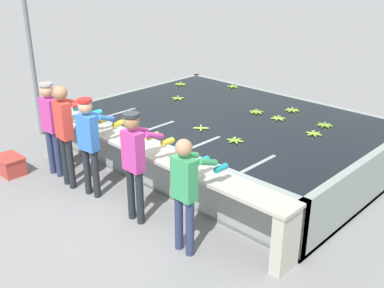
{
  "coord_description": "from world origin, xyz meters",
  "views": [
    {
      "loc": [
        4.94,
        -3.82,
        3.54
      ],
      "look_at": [
        0.0,
        1.28,
        0.61
      ],
      "focal_mm": 42.0,
      "sensor_mm": 36.0,
      "label": 1
    }
  ],
  "objects_px": {
    "banana_bunch_floating_4": "(292,110)",
    "banana_bunch_floating_7": "(235,140)",
    "banana_bunch_floating_3": "(180,84)",
    "knife_0": "(140,145)",
    "banana_bunch_floating_0": "(130,118)",
    "banana_bunch_floating_2": "(325,125)",
    "knife_1": "(58,114)",
    "worker_1": "(66,127)",
    "banana_bunch_floating_1": "(201,128)",
    "worker_0": "(52,120)",
    "banana_bunch_floating_6": "(233,86)",
    "banana_bunch_floating_10": "(178,98)",
    "crate": "(10,165)",
    "banana_bunch_floating_9": "(278,118)",
    "support_post_left": "(32,61)",
    "worker_4": "(186,187)",
    "banana_bunch_floating_8": "(314,134)",
    "banana_bunch_floating_5": "(256,112)",
    "worker_3": "(135,157)",
    "worker_2": "(90,138)"
  },
  "relations": [
    {
      "from": "banana_bunch_floating_3",
      "to": "knife_1",
      "type": "xyz_separation_m",
      "value": [
        -0.15,
        -3.06,
        -0.01
      ]
    },
    {
      "from": "banana_bunch_floating_4",
      "to": "knife_0",
      "type": "distance_m",
      "value": 3.2
    },
    {
      "from": "banana_bunch_floating_7",
      "to": "knife_1",
      "type": "distance_m",
      "value": 3.45
    },
    {
      "from": "knife_0",
      "to": "banana_bunch_floating_4",
      "type": "bearing_deg",
      "value": 76.15
    },
    {
      "from": "banana_bunch_floating_5",
      "to": "worker_0",
      "type": "bearing_deg",
      "value": -123.1
    },
    {
      "from": "worker_4",
      "to": "support_post_left",
      "type": "relative_size",
      "value": 0.49
    },
    {
      "from": "knife_0",
      "to": "crate",
      "type": "xyz_separation_m",
      "value": [
        -2.28,
        -1.12,
        -0.71
      ]
    },
    {
      "from": "banana_bunch_floating_1",
      "to": "crate",
      "type": "height_order",
      "value": "banana_bunch_floating_1"
    },
    {
      "from": "worker_1",
      "to": "banana_bunch_floating_7",
      "type": "xyz_separation_m",
      "value": [
        2.07,
        1.76,
        -0.17
      ]
    },
    {
      "from": "worker_3",
      "to": "banana_bunch_floating_6",
      "type": "height_order",
      "value": "worker_3"
    },
    {
      "from": "worker_3",
      "to": "banana_bunch_floating_4",
      "type": "distance_m",
      "value": 3.64
    },
    {
      "from": "worker_0",
      "to": "banana_bunch_floating_9",
      "type": "height_order",
      "value": "worker_0"
    },
    {
      "from": "banana_bunch_floating_10",
      "to": "knife_1",
      "type": "bearing_deg",
      "value": -112.21
    },
    {
      "from": "banana_bunch_floating_0",
      "to": "banana_bunch_floating_10",
      "type": "bearing_deg",
      "value": 99.97
    },
    {
      "from": "worker_1",
      "to": "banana_bunch_floating_3",
      "type": "relative_size",
      "value": 6.15
    },
    {
      "from": "banana_bunch_floating_5",
      "to": "banana_bunch_floating_4",
      "type": "bearing_deg",
      "value": 53.11
    },
    {
      "from": "knife_0",
      "to": "knife_1",
      "type": "height_order",
      "value": "same"
    },
    {
      "from": "banana_bunch_floating_7",
      "to": "banana_bunch_floating_3",
      "type": "bearing_deg",
      "value": 149.48
    },
    {
      "from": "banana_bunch_floating_0",
      "to": "banana_bunch_floating_5",
      "type": "bearing_deg",
      "value": 52.49
    },
    {
      "from": "worker_2",
      "to": "crate",
      "type": "xyz_separation_m",
      "value": [
        -1.71,
        -0.6,
        -0.81
      ]
    },
    {
      "from": "banana_bunch_floating_7",
      "to": "banana_bunch_floating_6",
      "type": "bearing_deg",
      "value": 129.86
    },
    {
      "from": "banana_bunch_floating_0",
      "to": "banana_bunch_floating_3",
      "type": "bearing_deg",
      "value": 113.98
    },
    {
      "from": "worker_0",
      "to": "banana_bunch_floating_6",
      "type": "distance_m",
      "value": 4.23
    },
    {
      "from": "banana_bunch_floating_4",
      "to": "crate",
      "type": "relative_size",
      "value": 0.51
    },
    {
      "from": "worker_1",
      "to": "banana_bunch_floating_1",
      "type": "distance_m",
      "value": 2.22
    },
    {
      "from": "support_post_left",
      "to": "worker_0",
      "type": "bearing_deg",
      "value": -21.27
    },
    {
      "from": "banana_bunch_floating_6",
      "to": "knife_0",
      "type": "relative_size",
      "value": 0.95
    },
    {
      "from": "support_post_left",
      "to": "banana_bunch_floating_1",
      "type": "bearing_deg",
      "value": 13.87
    },
    {
      "from": "worker_0",
      "to": "banana_bunch_floating_7",
      "type": "bearing_deg",
      "value": 32.83
    },
    {
      "from": "banana_bunch_floating_8",
      "to": "support_post_left",
      "type": "height_order",
      "value": "support_post_left"
    },
    {
      "from": "worker_3",
      "to": "banana_bunch_floating_8",
      "type": "distance_m",
      "value": 3.04
    },
    {
      "from": "banana_bunch_floating_6",
      "to": "crate",
      "type": "xyz_separation_m",
      "value": [
        -1.16,
        -4.77,
        -0.72
      ]
    },
    {
      "from": "banana_bunch_floating_4",
      "to": "banana_bunch_floating_7",
      "type": "bearing_deg",
      "value": -84.43
    },
    {
      "from": "banana_bunch_floating_0",
      "to": "banana_bunch_floating_7",
      "type": "relative_size",
      "value": 1.0
    },
    {
      "from": "knife_1",
      "to": "support_post_left",
      "type": "relative_size",
      "value": 0.09
    },
    {
      "from": "banana_bunch_floating_0",
      "to": "banana_bunch_floating_2",
      "type": "relative_size",
      "value": 1.01
    },
    {
      "from": "banana_bunch_floating_2",
      "to": "banana_bunch_floating_6",
      "type": "xyz_separation_m",
      "value": [
        -2.75,
        0.86,
        0.0
      ]
    },
    {
      "from": "worker_0",
      "to": "worker_1",
      "type": "height_order",
      "value": "worker_1"
    },
    {
      "from": "worker_2",
      "to": "banana_bunch_floating_10",
      "type": "relative_size",
      "value": 5.84
    },
    {
      "from": "banana_bunch_floating_9",
      "to": "support_post_left",
      "type": "bearing_deg",
      "value": -153.06
    },
    {
      "from": "worker_4",
      "to": "worker_3",
      "type": "bearing_deg",
      "value": 177.73
    },
    {
      "from": "worker_3",
      "to": "banana_bunch_floating_10",
      "type": "xyz_separation_m",
      "value": [
        -1.89,
        2.66,
        -0.12
      ]
    },
    {
      "from": "banana_bunch_floating_6",
      "to": "support_post_left",
      "type": "xyz_separation_m",
      "value": [
        -2.54,
        -3.41,
        0.72
      ]
    },
    {
      "from": "banana_bunch_floating_3",
      "to": "banana_bunch_floating_8",
      "type": "height_order",
      "value": "same"
    },
    {
      "from": "banana_bunch_floating_2",
      "to": "banana_bunch_floating_5",
      "type": "bearing_deg",
      "value": -169.28
    },
    {
      "from": "banana_bunch_floating_1",
      "to": "banana_bunch_floating_2",
      "type": "relative_size",
      "value": 0.83
    },
    {
      "from": "banana_bunch_floating_3",
      "to": "knife_0",
      "type": "bearing_deg",
      "value": -54.51
    },
    {
      "from": "banana_bunch_floating_10",
      "to": "crate",
      "type": "height_order",
      "value": "banana_bunch_floating_10"
    },
    {
      "from": "worker_0",
      "to": "knife_1",
      "type": "distance_m",
      "value": 0.76
    },
    {
      "from": "banana_bunch_floating_8",
      "to": "knife_1",
      "type": "bearing_deg",
      "value": -149.05
    }
  ]
}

